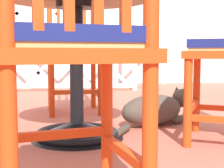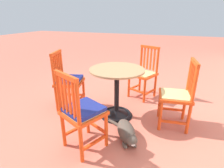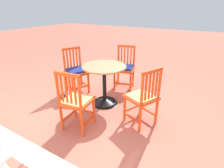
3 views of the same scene
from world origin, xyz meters
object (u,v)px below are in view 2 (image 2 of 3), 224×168
Objects in this scene: orange_chair_by_planter at (177,96)px; tabby_cat at (127,133)px; cafe_table at (117,98)px; orange_chair_at_corner at (68,81)px; orange_chair_near_fence at (82,112)px; orange_chair_facing_out at (144,74)px.

tabby_cat is (0.53, -0.52, -0.34)m from orange_chair_by_planter.
orange_chair_by_planter reaches higher than cafe_table.
orange_chair_at_corner is 1.25m from tabby_cat.
orange_chair_at_corner and orange_chair_near_fence have the same top height.
cafe_table is 0.83× the size of orange_chair_near_fence.
cafe_table reaches higher than tabby_cat.
orange_chair_by_planter is 0.96m from orange_chair_facing_out.
orange_chair_near_fence is (0.76, 0.67, 0.00)m from orange_chair_at_corner.
orange_chair_facing_out is 1.61× the size of tabby_cat.
tabby_cat is (1.29, 0.07, -0.34)m from orange_chair_facing_out.
orange_chair_facing_out is at bearing 164.21° from cafe_table.
orange_chair_facing_out is 1.34m from tabby_cat.
tabby_cat is at bearing -44.38° from orange_chair_by_planter.
orange_chair_by_planter is at bearing 92.10° from orange_chair_at_corner.
orange_chair_at_corner reaches higher than tabby_cat.
orange_chair_facing_out is 1.00× the size of orange_chair_near_fence.
orange_chair_facing_out is (-0.81, 0.23, 0.15)m from cafe_table.
orange_chair_by_planter is 1.00× the size of orange_chair_near_fence.
orange_chair_near_fence is at bearing -9.46° from cafe_table.
orange_chair_by_planter and orange_chair_at_corner have the same top height.
tabby_cat is (-0.28, 0.42, -0.35)m from orange_chair_near_fence.
orange_chair_facing_out is 1.32m from orange_chair_at_corner.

